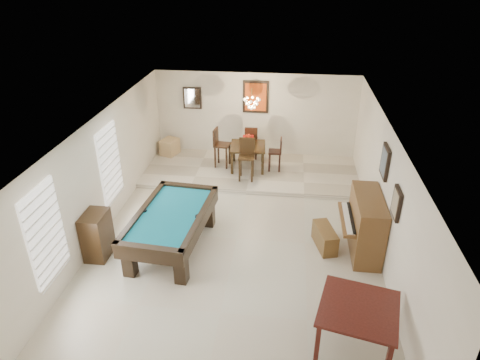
% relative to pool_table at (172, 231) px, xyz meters
% --- Properties ---
extents(ground_plane, '(6.00, 9.00, 0.02)m').
position_rel_pool_table_xyz_m(ground_plane, '(1.31, 0.49, -0.43)').
color(ground_plane, beige).
extents(wall_back, '(6.00, 0.04, 2.60)m').
position_rel_pool_table_xyz_m(wall_back, '(1.31, 4.99, 0.88)').
color(wall_back, silver).
rests_on(wall_back, ground_plane).
extents(wall_left, '(0.04, 9.00, 2.60)m').
position_rel_pool_table_xyz_m(wall_left, '(-1.69, 0.49, 0.88)').
color(wall_left, silver).
rests_on(wall_left, ground_plane).
extents(wall_right, '(0.04, 9.00, 2.60)m').
position_rel_pool_table_xyz_m(wall_right, '(4.31, 0.49, 0.88)').
color(wall_right, silver).
rests_on(wall_right, ground_plane).
extents(ceiling, '(6.00, 9.00, 0.04)m').
position_rel_pool_table_xyz_m(ceiling, '(1.31, 0.49, 2.18)').
color(ceiling, white).
rests_on(ceiling, wall_back).
extents(dining_step, '(6.00, 2.50, 0.12)m').
position_rel_pool_table_xyz_m(dining_step, '(1.31, 3.74, -0.36)').
color(dining_step, beige).
rests_on(dining_step, ground_plane).
extents(window_left_front, '(0.06, 1.00, 1.70)m').
position_rel_pool_table_xyz_m(window_left_front, '(-1.66, -1.71, 0.98)').
color(window_left_front, white).
rests_on(window_left_front, wall_left).
extents(window_left_rear, '(0.06, 1.00, 1.70)m').
position_rel_pool_table_xyz_m(window_left_rear, '(-1.66, 1.09, 0.98)').
color(window_left_rear, white).
rests_on(window_left_rear, wall_left).
extents(pool_table, '(1.57, 2.62, 0.84)m').
position_rel_pool_table_xyz_m(pool_table, '(0.00, 0.00, 0.00)').
color(pool_table, black).
rests_on(pool_table, ground_plane).
extents(square_table, '(1.40, 1.40, 0.81)m').
position_rel_pool_table_xyz_m(square_table, '(3.53, -2.20, -0.02)').
color(square_table, '#37120D').
rests_on(square_table, ground_plane).
extents(upright_piano, '(0.85, 1.52, 1.26)m').
position_rel_pool_table_xyz_m(upright_piano, '(3.86, 0.40, 0.21)').
color(upright_piano, brown).
rests_on(upright_piano, ground_plane).
extents(piano_bench, '(0.53, 0.88, 0.46)m').
position_rel_pool_table_xyz_m(piano_bench, '(3.21, 0.42, -0.19)').
color(piano_bench, brown).
rests_on(piano_bench, ground_plane).
extents(apothecary_chest, '(0.44, 0.66, 1.00)m').
position_rel_pool_table_xyz_m(apothecary_chest, '(-1.45, -0.43, 0.08)').
color(apothecary_chest, black).
rests_on(apothecary_chest, ground_plane).
extents(dining_table, '(1.05, 1.05, 0.81)m').
position_rel_pool_table_xyz_m(dining_table, '(1.20, 3.87, 0.10)').
color(dining_table, black).
rests_on(dining_table, dining_step).
extents(flower_vase, '(0.13, 0.13, 0.22)m').
position_rel_pool_table_xyz_m(flower_vase, '(1.20, 3.87, 0.62)').
color(flower_vase, '#B2270F').
rests_on(flower_vase, dining_table).
extents(dining_chair_south, '(0.43, 0.43, 1.14)m').
position_rel_pool_table_xyz_m(dining_chair_south, '(1.23, 3.15, 0.27)').
color(dining_chair_south, black).
rests_on(dining_chair_south, dining_step).
extents(dining_chair_north, '(0.39, 0.39, 1.01)m').
position_rel_pool_table_xyz_m(dining_chair_north, '(1.23, 4.59, 0.21)').
color(dining_chair_north, black).
rests_on(dining_chair_north, dining_step).
extents(dining_chair_west, '(0.47, 0.47, 1.13)m').
position_rel_pool_table_xyz_m(dining_chair_west, '(0.46, 3.90, 0.27)').
color(dining_chair_west, black).
rests_on(dining_chair_west, dining_step).
extents(dining_chair_east, '(0.36, 0.36, 0.96)m').
position_rel_pool_table_xyz_m(dining_chair_east, '(1.97, 3.82, 0.18)').
color(dining_chair_east, black).
rests_on(dining_chair_east, dining_step).
extents(corner_bench, '(0.57, 0.64, 0.48)m').
position_rel_pool_table_xyz_m(corner_bench, '(-1.28, 4.54, -0.06)').
color(corner_bench, tan).
rests_on(corner_bench, dining_step).
extents(chandelier, '(0.44, 0.44, 0.60)m').
position_rel_pool_table_xyz_m(chandelier, '(1.31, 3.69, 1.78)').
color(chandelier, '#FFE5B2').
rests_on(chandelier, ceiling).
extents(back_painting, '(0.75, 0.06, 0.95)m').
position_rel_pool_table_xyz_m(back_painting, '(1.31, 4.95, 1.48)').
color(back_painting, '#D84C14').
rests_on(back_painting, wall_back).
extents(back_mirror, '(0.55, 0.06, 0.65)m').
position_rel_pool_table_xyz_m(back_mirror, '(-0.59, 4.95, 1.38)').
color(back_mirror, white).
rests_on(back_mirror, wall_back).
extents(right_picture_upper, '(0.06, 0.55, 0.65)m').
position_rel_pool_table_xyz_m(right_picture_upper, '(4.27, 0.79, 1.48)').
color(right_picture_upper, slate).
rests_on(right_picture_upper, wall_right).
extents(right_picture_lower, '(0.06, 0.45, 0.55)m').
position_rel_pool_table_xyz_m(right_picture_lower, '(4.27, -0.51, 1.28)').
color(right_picture_lower, gray).
rests_on(right_picture_lower, wall_right).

